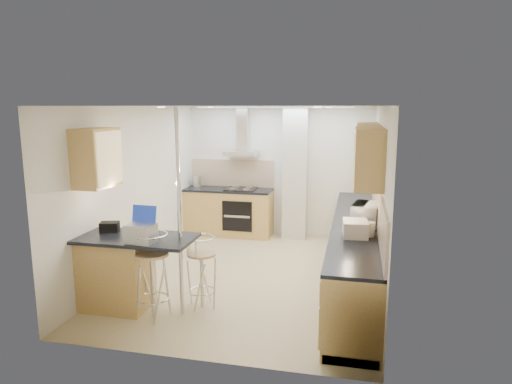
% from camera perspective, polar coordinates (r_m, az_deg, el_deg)
% --- Properties ---
extents(ground, '(4.80, 4.80, 0.00)m').
position_cam_1_polar(ground, '(6.97, -0.56, -10.36)').
color(ground, '#C8B385').
rests_on(ground, ground).
extents(room_shell, '(3.64, 4.84, 2.51)m').
position_cam_1_polar(room_shell, '(6.88, 2.76, 2.64)').
color(room_shell, white).
rests_on(room_shell, ground).
extents(right_counter, '(0.63, 4.40, 0.92)m').
position_cam_1_polar(right_counter, '(6.66, 12.22, -7.42)').
color(right_counter, '#B58A48').
rests_on(right_counter, ground).
extents(back_counter, '(1.70, 0.63, 0.92)m').
position_cam_1_polar(back_counter, '(9.01, -3.42, -2.46)').
color(back_counter, '#B58A48').
rests_on(back_counter, ground).
extents(peninsula, '(1.47, 0.72, 0.94)m').
position_cam_1_polar(peninsula, '(5.90, -14.77, -9.77)').
color(peninsula, '#B58A48').
rests_on(peninsula, ground).
extents(microwave, '(0.45, 0.58, 0.29)m').
position_cam_1_polar(microwave, '(6.34, 13.68, -2.71)').
color(microwave, white).
rests_on(microwave, right_counter).
extents(laptop, '(0.33, 0.26, 0.22)m').
position_cam_1_polar(laptop, '(5.46, -14.20, -5.05)').
color(laptop, '#A8ABB0').
rests_on(laptop, peninsula).
extents(bag, '(0.27, 0.23, 0.12)m').
position_cam_1_polar(bag, '(6.05, -17.83, -4.17)').
color(bag, black).
rests_on(bag, peninsula).
extents(bar_stool_near, '(0.46, 0.46, 1.05)m').
position_cam_1_polar(bar_stool_near, '(5.63, -12.83, -10.13)').
color(bar_stool_near, tan).
rests_on(bar_stool_near, ground).
extents(bar_stool_end, '(0.53, 0.53, 0.93)m').
position_cam_1_polar(bar_stool_end, '(5.82, -6.79, -9.87)').
color(bar_stool_end, tan).
rests_on(bar_stool_end, ground).
extents(jar_a, '(0.14, 0.14, 0.19)m').
position_cam_1_polar(jar_a, '(6.93, 13.78, -2.00)').
color(jar_a, beige).
rests_on(jar_a, right_counter).
extents(jar_b, '(0.12, 0.12, 0.16)m').
position_cam_1_polar(jar_b, '(7.02, 13.70, -2.00)').
color(jar_b, beige).
rests_on(jar_b, right_counter).
extents(jar_c, '(0.18, 0.18, 0.18)m').
position_cam_1_polar(jar_c, '(5.80, 13.96, -4.53)').
color(jar_c, beige).
rests_on(jar_c, right_counter).
extents(jar_d, '(0.10, 0.10, 0.15)m').
position_cam_1_polar(jar_d, '(5.71, 12.74, -4.84)').
color(jar_d, white).
rests_on(jar_d, right_counter).
extents(bread_bin, '(0.32, 0.39, 0.20)m').
position_cam_1_polar(bread_bin, '(5.76, 12.30, -4.47)').
color(bread_bin, beige).
rests_on(bread_bin, right_counter).
extents(kettle, '(0.16, 0.16, 0.23)m').
position_cam_1_polar(kettle, '(9.17, -7.39, 1.35)').
color(kettle, silver).
rests_on(kettle, back_counter).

